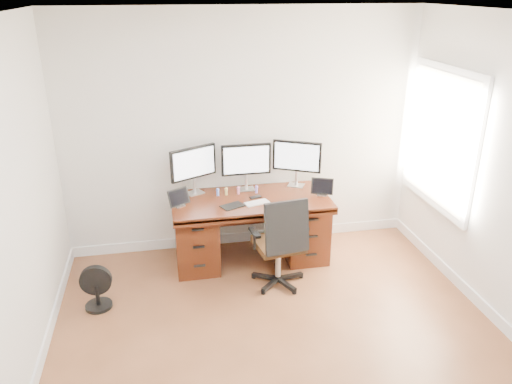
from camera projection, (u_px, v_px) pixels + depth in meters
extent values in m
plane|color=brown|center=(291.00, 370.00, 4.04)|extent=(4.50, 4.50, 0.00)
cube|color=white|center=(243.00, 134.00, 5.55)|extent=(4.00, 0.10, 2.70)
cube|color=white|center=(441.00, 138.00, 5.20)|extent=(0.04, 1.30, 1.50)
cube|color=white|center=(439.00, 138.00, 5.20)|extent=(0.01, 1.15, 1.35)
cube|color=#451C0D|center=(251.00, 201.00, 5.39)|extent=(1.70, 0.80, 0.05)
cube|color=#451C0D|center=(196.00, 235.00, 5.45)|extent=(0.45, 0.70, 0.70)
cube|color=#451C0D|center=(303.00, 226.00, 5.67)|extent=(0.45, 0.70, 0.70)
cube|color=black|center=(246.00, 208.00, 5.75)|extent=(0.74, 0.03, 0.40)
cylinder|color=black|center=(278.00, 279.00, 5.21)|extent=(0.60, 0.60, 0.08)
cylinder|color=silver|center=(278.00, 260.00, 5.13)|extent=(0.06, 0.06, 0.38)
cube|color=#402713|center=(278.00, 244.00, 5.05)|extent=(0.51, 0.49, 0.07)
cube|color=black|center=(287.00, 227.00, 4.76)|extent=(0.44, 0.11, 0.52)
cube|color=black|center=(255.00, 232.00, 4.91)|extent=(0.09, 0.23, 0.03)
cube|color=black|center=(302.00, 225.00, 5.06)|extent=(0.09, 0.23, 0.03)
cylinder|color=black|center=(99.00, 306.00, 4.82)|extent=(0.26, 0.26, 0.03)
cylinder|color=black|center=(97.00, 295.00, 4.77)|extent=(0.04, 0.04, 0.21)
cylinder|color=black|center=(95.00, 281.00, 4.71)|extent=(0.30, 0.08, 0.30)
cube|color=silver|center=(195.00, 193.00, 5.52)|extent=(0.22, 0.21, 0.01)
cylinder|color=silver|center=(194.00, 186.00, 5.49)|extent=(0.04, 0.04, 0.18)
cube|color=black|center=(193.00, 163.00, 5.38)|extent=(0.51, 0.28, 0.35)
cube|color=white|center=(194.00, 163.00, 5.37)|extent=(0.45, 0.23, 0.30)
cube|color=silver|center=(246.00, 189.00, 5.62)|extent=(0.18, 0.14, 0.01)
cylinder|color=silver|center=(246.00, 182.00, 5.59)|extent=(0.04, 0.04, 0.18)
cube|color=black|center=(246.00, 160.00, 5.49)|extent=(0.55, 0.04, 0.35)
cube|color=white|center=(246.00, 160.00, 5.47)|extent=(0.50, 0.01, 0.30)
cube|color=silver|center=(296.00, 185.00, 5.72)|extent=(0.22, 0.21, 0.01)
cylinder|color=silver|center=(296.00, 178.00, 5.69)|extent=(0.04, 0.04, 0.18)
cube|color=black|center=(297.00, 156.00, 5.59)|extent=(0.50, 0.29, 0.35)
cube|color=white|center=(297.00, 157.00, 5.57)|extent=(0.45, 0.23, 0.30)
cube|color=silver|center=(179.00, 206.00, 5.19)|extent=(0.13, 0.12, 0.01)
cube|color=black|center=(179.00, 197.00, 5.16)|extent=(0.24, 0.18, 0.17)
cube|color=silver|center=(322.00, 194.00, 5.47)|extent=(0.12, 0.11, 0.01)
cube|color=black|center=(322.00, 186.00, 5.43)|extent=(0.25, 0.15, 0.17)
cube|color=white|center=(257.00, 203.00, 5.26)|extent=(0.28, 0.18, 0.01)
cube|color=#B7B9BE|center=(272.00, 205.00, 5.21)|extent=(0.13, 0.13, 0.01)
cube|color=black|center=(233.00, 206.00, 5.19)|extent=(0.28, 0.24, 0.01)
cube|color=black|center=(255.00, 197.00, 5.41)|extent=(0.14, 0.10, 0.01)
cylinder|color=#5B7FF4|center=(218.00, 193.00, 5.44)|extent=(0.03, 0.03, 0.06)
sphere|color=#5B7FF4|center=(218.00, 190.00, 5.43)|extent=(0.04, 0.04, 0.04)
cylinder|color=#DCC86B|center=(226.00, 193.00, 5.46)|extent=(0.03, 0.03, 0.06)
sphere|color=#DCC86B|center=(226.00, 189.00, 5.44)|extent=(0.04, 0.04, 0.04)
cylinder|color=pink|center=(238.00, 192.00, 5.48)|extent=(0.03, 0.03, 0.06)
sphere|color=pink|center=(238.00, 188.00, 5.47)|extent=(0.04, 0.04, 0.04)
cylinder|color=#9978DE|center=(256.00, 190.00, 5.52)|extent=(0.03, 0.03, 0.06)
sphere|color=#9978DE|center=(256.00, 187.00, 5.50)|extent=(0.04, 0.04, 0.04)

